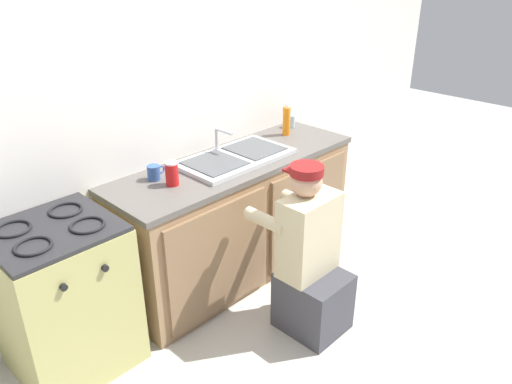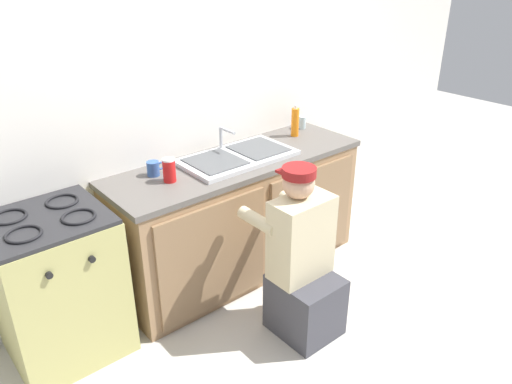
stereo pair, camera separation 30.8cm
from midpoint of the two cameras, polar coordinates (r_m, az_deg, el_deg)
name	(u,v)px [view 2 (the right image)]	position (r m, az deg, el deg)	size (l,w,h in m)	color
ground_plane	(265,285)	(3.72, 3.42, -10.62)	(12.00, 12.00, 0.00)	beige
back_wall	(207,100)	(3.61, -3.22, 10.47)	(6.00, 0.10, 2.50)	silver
counter_cabinet	(239,219)	(3.67, 0.49, -3.13)	(1.86, 0.62, 0.86)	#997551
countertop	(238,162)	(3.48, 0.42, 3.43)	(1.90, 0.62, 0.04)	#5B5651
sink_double_basin	(237,156)	(3.46, 0.39, 4.04)	(0.80, 0.44, 0.19)	silver
stove_range	(59,286)	(3.10, -19.00, -10.18)	(0.64, 0.62, 0.92)	tan
plumber_person	(302,267)	(3.12, 8.16, -8.56)	(0.42, 0.61, 1.10)	#3F3F47
coffee_mug	(154,168)	(3.23, -8.98, 2.63)	(0.13, 0.08, 0.09)	#335699
water_glass	(302,123)	(4.11, 7.45, 7.85)	(0.06, 0.06, 0.10)	#ADC6CC
soap_bottle_orange	(295,122)	(3.91, 6.77, 7.93)	(0.06, 0.06, 0.25)	orange
soda_cup_red	(169,170)	(3.12, -7.13, 2.43)	(0.08, 0.08, 0.15)	red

